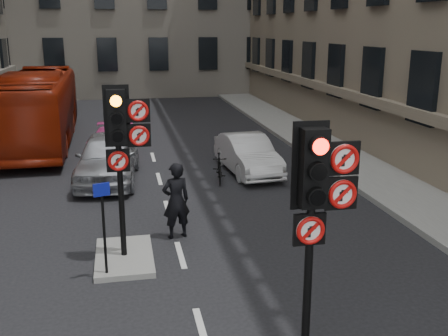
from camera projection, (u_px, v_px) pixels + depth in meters
name	position (u px, v px, depth m)	size (l,w,h in m)	color
pavement_right	(352.00, 159.00, 19.35)	(3.00, 50.00, 0.16)	gray
centre_island	(124.00, 257.00, 11.14)	(1.20, 2.00, 0.12)	gray
signal_near	(318.00, 194.00, 7.20)	(0.91, 0.40, 3.58)	black
signal_far	(122.00, 135.00, 10.46)	(0.91, 0.40, 3.58)	black
car_silver	(108.00, 157.00, 16.70)	(1.82, 4.52, 1.54)	#A1A3A8
car_white	(247.00, 154.00, 17.67)	(1.35, 3.88, 1.28)	silver
car_pink	(111.00, 146.00, 19.15)	(1.64, 4.04, 1.17)	#DD4195
bus_red	(38.00, 108.00, 21.86)	(2.54, 10.87, 3.03)	maroon
motorcycle	(219.00, 168.00, 16.67)	(0.42, 1.48, 0.89)	black
motorcyclist	(176.00, 201.00, 12.12)	(0.66, 0.43, 1.81)	black
info_sign	(103.00, 216.00, 9.98)	(0.31, 0.14, 1.85)	black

